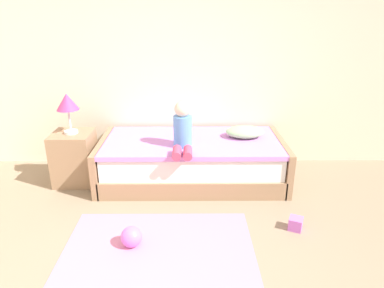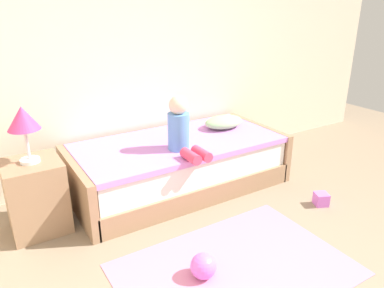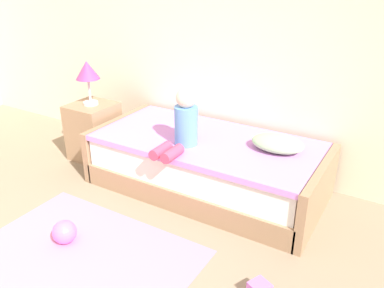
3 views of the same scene
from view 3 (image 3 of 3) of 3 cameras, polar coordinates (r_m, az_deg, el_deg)
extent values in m
cube|color=beige|center=(3.88, 3.05, 17.69)|extent=(7.20, 0.10, 2.90)
cube|color=#997556|center=(3.67, 2.02, -5.02)|extent=(2.00, 1.00, 0.20)
cube|color=white|center=(3.56, 2.07, -1.87)|extent=(1.94, 0.94, 0.25)
cube|color=#C67FD1|center=(3.50, 2.10, 0.33)|extent=(1.98, 0.98, 0.05)
cube|color=#997556|center=(4.14, -10.39, 0.45)|extent=(0.07, 1.00, 0.50)
cube|color=#997556|center=(3.30, 17.87, -7.00)|extent=(0.07, 1.00, 0.50)
cube|color=#997556|center=(4.31, -14.06, 1.82)|extent=(0.44, 0.44, 0.60)
cylinder|color=silver|center=(4.20, -14.49, 5.78)|extent=(0.15, 0.15, 0.03)
cylinder|color=silver|center=(4.16, -14.68, 7.54)|extent=(0.02, 0.02, 0.24)
cone|color=#E5387A|center=(4.11, -15.00, 10.34)|extent=(0.24, 0.24, 0.18)
cylinder|color=#598CD1|center=(3.33, -0.84, 2.67)|extent=(0.20, 0.20, 0.34)
sphere|color=beige|center=(3.24, -0.87, 6.72)|extent=(0.17, 0.17, 0.17)
cylinder|color=#D83F60|center=(3.18, -4.52, -0.96)|extent=(0.09, 0.22, 0.09)
cylinder|color=#D83F60|center=(3.12, -2.87, -1.41)|extent=(0.09, 0.22, 0.09)
ellipsoid|color=#99CC8C|center=(3.33, 12.29, 0.12)|extent=(0.44, 0.30, 0.13)
sphere|color=#CC66D8|center=(3.15, -18.03, -12.07)|extent=(0.18, 0.18, 0.18)
cube|color=pink|center=(3.03, -15.62, -15.48)|extent=(1.60, 1.10, 0.01)
camera|label=1|loc=(1.79, -88.34, -0.19)|focal=32.32mm
camera|label=2|loc=(3.19, -62.49, 9.20)|focal=34.36mm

